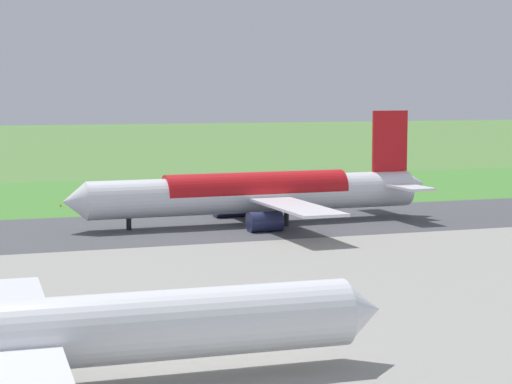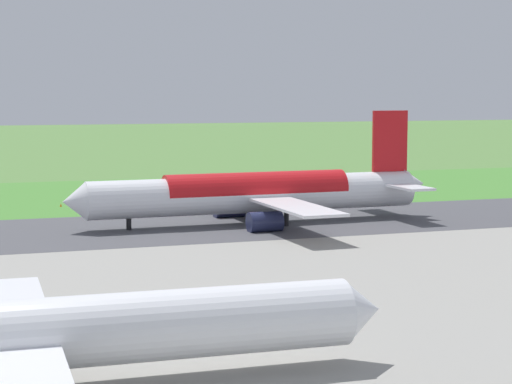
{
  "view_description": "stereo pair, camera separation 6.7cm",
  "coord_description": "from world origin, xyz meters",
  "px_view_note": "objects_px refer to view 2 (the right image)",
  "views": [
    {
      "loc": [
        39.61,
        121.65,
        18.61
      ],
      "look_at": [
        -1.54,
        0.0,
        4.5
      ],
      "focal_mm": 64.41,
      "sensor_mm": 36.0,
      "label": 1
    },
    {
      "loc": [
        39.54,
        121.67,
        18.61
      ],
      "look_at": [
        -1.54,
        0.0,
        4.5
      ],
      "focal_mm": 64.41,
      "sensor_mm": 36.0,
      "label": 2
    }
  ],
  "objects_px": {
    "airliner_parked_far": "(25,334)",
    "traffic_cone_orange": "(61,205)",
    "airliner_main": "(259,193)",
    "no_stopping_sign": "(82,196)"
  },
  "relations": [
    {
      "from": "airliner_parked_far",
      "to": "traffic_cone_orange",
      "type": "height_order",
      "value": "airliner_parked_far"
    },
    {
      "from": "airliner_main",
      "to": "airliner_parked_far",
      "type": "height_order",
      "value": "airliner_main"
    },
    {
      "from": "airliner_main",
      "to": "traffic_cone_orange",
      "type": "bearing_deg",
      "value": -49.03
    },
    {
      "from": "airliner_main",
      "to": "no_stopping_sign",
      "type": "distance_m",
      "value": 35.16
    },
    {
      "from": "airliner_parked_far",
      "to": "no_stopping_sign",
      "type": "height_order",
      "value": "airliner_parked_far"
    },
    {
      "from": "no_stopping_sign",
      "to": "traffic_cone_orange",
      "type": "height_order",
      "value": "no_stopping_sign"
    },
    {
      "from": "airliner_main",
      "to": "airliner_parked_far",
      "type": "xyz_separation_m",
      "value": [
        37.32,
        64.92,
        -0.59
      ]
    },
    {
      "from": "airliner_main",
      "to": "airliner_parked_far",
      "type": "bearing_deg",
      "value": 60.11
    },
    {
      "from": "airliner_main",
      "to": "no_stopping_sign",
      "type": "height_order",
      "value": "airliner_main"
    },
    {
      "from": "no_stopping_sign",
      "to": "traffic_cone_orange",
      "type": "distance_m",
      "value": 3.68
    }
  ]
}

